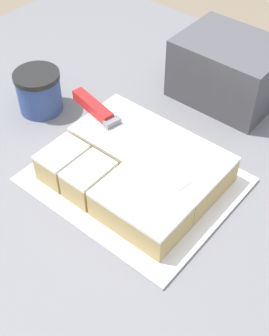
{
  "coord_description": "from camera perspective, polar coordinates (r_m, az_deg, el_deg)",
  "views": [
    {
      "loc": [
        0.38,
        -0.51,
        1.57
      ],
      "look_at": [
        -0.0,
        -0.05,
        0.95
      ],
      "focal_mm": 50.0,
      "sensor_mm": 36.0,
      "label": 1
    }
  ],
  "objects": [
    {
      "name": "countertop",
      "position": [
        1.28,
        1.44,
        -14.43
      ],
      "size": [
        1.4,
        1.1,
        0.92
      ],
      "color": "slate",
      "rests_on": "ground_plane"
    },
    {
      "name": "cake_board",
      "position": [
        0.88,
        0.0,
        -1.46
      ],
      "size": [
        0.36,
        0.3,
        0.01
      ],
      "color": "silver",
      "rests_on": "countertop"
    },
    {
      "name": "cake",
      "position": [
        0.86,
        0.24,
        -0.01
      ],
      "size": [
        0.3,
        0.24,
        0.06
      ],
      "color": "tan",
      "rests_on": "cake_board"
    },
    {
      "name": "knife",
      "position": [
        0.91,
        -3.4,
        6.14
      ],
      "size": [
        0.32,
        0.09,
        0.02
      ],
      "rotation": [
        0.0,
        0.0,
        -0.21
      ],
      "color": "silver",
      "rests_on": "cake"
    },
    {
      "name": "coffee_cup",
      "position": [
        1.04,
        -11.57,
        9.14
      ],
      "size": [
        0.1,
        0.1,
        0.09
      ],
      "color": "#334C8C",
      "rests_on": "countertop"
    },
    {
      "name": "storage_box",
      "position": [
        1.06,
        11.39,
        11.61
      ],
      "size": [
        0.22,
        0.17,
        0.14
      ],
      "color": "#47474C",
      "rests_on": "countertop"
    }
  ]
}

